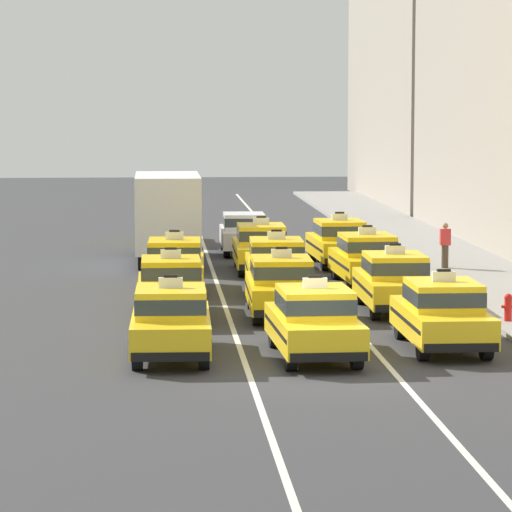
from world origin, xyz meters
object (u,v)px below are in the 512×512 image
object	(u,v)px
taxi_left_nearest	(171,321)
sedan_center_fifth	(244,232)
pedestrian_mid_block	(445,245)
taxi_left_second	(171,286)
taxi_center_fourth	(261,247)
taxi_left_fifth	(165,222)
taxi_center_third	(276,264)
taxi_center_nearest	(314,321)
taxi_center_second	(281,285)
taxi_right_fourth	(339,242)
box_truck_left_fourth	(167,214)
taxi_right_third	(366,258)
taxi_left_third	(175,264)
taxi_right_nearest	(442,313)
taxi_right_second	(394,281)
fire_hydrant	(508,306)

from	to	relation	value
taxi_left_nearest	sedan_center_fifth	distance (m)	22.84
pedestrian_mid_block	taxi_left_second	bearing A→B (deg)	-134.19
taxi_center_fourth	sedan_center_fifth	world-z (taller)	taxi_center_fourth
taxi_left_fifth	taxi_center_third	xyz separation A→B (m)	(3.33, -15.60, 0.00)
taxi_center_nearest	sedan_center_fifth	bearing A→B (deg)	90.47
pedestrian_mid_block	taxi_left_fifth	bearing A→B (deg)	131.44
taxi_center_second	taxi_center_fourth	xyz separation A→B (m)	(0.22, 10.47, 0.00)
taxi_center_fourth	taxi_right_fourth	world-z (taller)	same
box_truck_left_fourth	taxi_right_third	distance (m)	9.51
taxi_left_third	taxi_center_nearest	xyz separation A→B (m)	(3.05, -11.77, 0.00)
taxi_right_third	pedestrian_mid_block	xyz separation A→B (m)	(3.25, 3.34, 0.06)
taxi_center_nearest	pedestrian_mid_block	xyz separation A→B (m)	(6.40, 16.40, 0.06)
box_truck_left_fourth	taxi_right_nearest	xyz separation A→B (m)	(6.39, -19.13, -0.90)
box_truck_left_fourth	taxi_right_second	xyz separation A→B (m)	(6.26, -12.93, -0.90)
pedestrian_mid_block	taxi_right_fourth	bearing A→B (deg)	147.67
taxi_center_second	taxi_right_nearest	distance (m)	6.43
taxi_left_second	taxi_right_fourth	world-z (taller)	same
taxi_left_fifth	fire_hydrant	bearing A→B (deg)	-68.92
taxi_left_nearest	taxi_center_third	bearing A→B (deg)	73.30
taxi_left_second	taxi_left_fifth	distance (m)	20.81
sedan_center_fifth	taxi_right_fourth	xyz separation A→B (m)	(3.16, -4.33, 0.03)
taxi_center_third	pedestrian_mid_block	xyz separation A→B (m)	(6.29, 4.70, 0.06)
taxi_center_nearest	pedestrian_mid_block	bearing A→B (deg)	68.68
taxi_right_second	sedan_center_fifth	bearing A→B (deg)	101.69
taxi_center_nearest	taxi_right_second	xyz separation A→B (m)	(3.07, 7.16, 0.00)
taxi_left_nearest	taxi_right_nearest	world-z (taller)	same
pedestrian_mid_block	fire_hydrant	size ratio (longest dim) A/B	2.15
taxi_left_fifth	taxi_left_second	bearing A→B (deg)	-90.05
taxi_left_fifth	taxi_right_second	xyz separation A→B (m)	(6.28, -20.14, 0.00)
box_truck_left_fourth	taxi_center_nearest	world-z (taller)	box_truck_left_fourth
taxi_center_nearest	fire_hydrant	distance (m)	7.12
sedan_center_fifth	pedestrian_mid_block	world-z (taller)	pedestrian_mid_block
taxi_center_fourth	taxi_right_fourth	bearing A→B (deg)	29.55
taxi_center_nearest	taxi_right_fourth	world-z (taller)	same
taxi_center_nearest	taxi_left_second	bearing A→B (deg)	116.46
taxi_center_nearest	taxi_center_second	bearing A→B (deg)	91.77
taxi_left_third	taxi_left_fifth	size ratio (longest dim) A/B	1.01
taxi_center_nearest	taxi_right_fourth	bearing A→B (deg)	80.91
taxi_right_nearest	pedestrian_mid_block	bearing A→B (deg)	78.27
taxi_center_fourth	fire_hydrant	world-z (taller)	taxi_center_fourth
taxi_left_nearest	taxi_left_second	bearing A→B (deg)	89.26
taxi_center_nearest	sedan_center_fifth	xyz separation A→B (m)	(-0.19, 22.91, -0.03)
sedan_center_fifth	taxi_right_fourth	distance (m)	5.36
taxi_left_nearest	taxi_center_second	size ratio (longest dim) A/B	1.00
taxi_left_third	taxi_center_fourth	size ratio (longest dim) A/B	1.01
taxi_left_third	fire_hydrant	bearing A→B (deg)	-40.57
taxi_center_second	taxi_right_second	xyz separation A→B (m)	(3.27, 0.73, 0.00)
taxi_left_nearest	taxi_left_fifth	world-z (taller)	same
taxi_center_fourth	taxi_left_nearest	bearing A→B (deg)	-101.35
taxi_left_nearest	taxi_center_fourth	size ratio (longest dim) A/B	1.00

